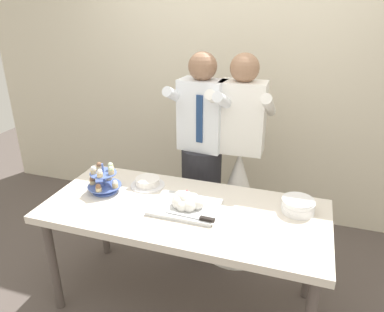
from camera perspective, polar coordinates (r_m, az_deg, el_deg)
The scene contains 9 objects.
ground_plane at distance 2.83m, azimuth -1.13°, elevation -21.60°, with size 8.00×8.00×0.00m, color #564C47.
rear_wall at distance 3.42m, azimuth 6.74°, elevation 13.88°, with size 5.20×0.10×2.90m, color beige.
dessert_table at distance 2.39m, azimuth -1.26°, elevation -9.61°, with size 1.80×0.80×0.78m.
cupcake_stand at distance 2.57m, azimuth -13.58°, elevation -3.65°, with size 0.23×0.23×0.21m.
main_cake_tray at distance 2.32m, azimuth -0.98°, elevation -7.35°, with size 0.44×0.31×0.12m.
plate_stack at distance 2.38m, azimuth 16.21°, elevation -7.45°, with size 0.21×0.21×0.09m.
round_cake at distance 2.62m, azimuth -6.93°, elevation -4.11°, with size 0.24×0.24×0.06m.
person_groom at distance 2.94m, azimuth 1.50°, elevation -1.90°, with size 0.51×0.53×1.66m.
person_bride at distance 2.99m, azimuth 7.17°, elevation -5.24°, with size 0.56×0.56×1.66m.
Camera 1 is at (0.68, -1.89, 2.00)m, focal length 34.21 mm.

